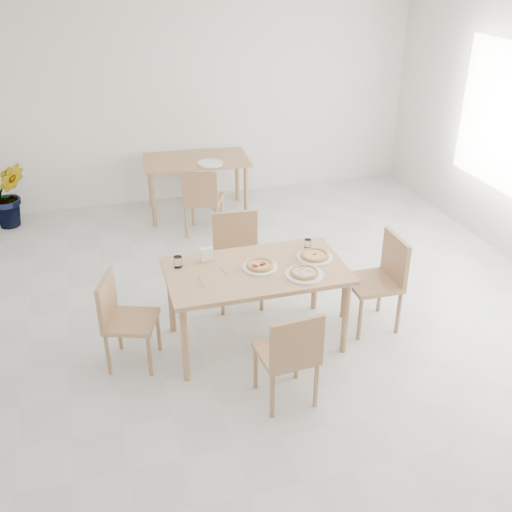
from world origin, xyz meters
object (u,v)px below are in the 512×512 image
object	(u,v)px
pizza_mushroom	(305,272)
second_table	(196,166)
chair_back_n	(190,164)
chair_west	(121,315)
tumbler_b	(308,244)
chair_back_s	(202,197)
potted_plant	(9,195)
plate_pepperoni	(260,267)
chair_east	(382,275)
plate_mushroom	(304,275)
napkin_holder	(207,255)
chair_south	(290,352)
plate_margherita	(315,257)
pizza_margherita	(315,255)
pizza_pepperoni	(260,265)
chair_north	(237,252)
tumbler_a	(178,262)
plate_empty	(210,163)
main_table	(256,277)

from	to	relation	value
pizza_mushroom	second_table	xyz separation A→B (m)	(-0.29, 3.23, -0.13)
pizza_mushroom	chair_back_n	size ratio (longest dim) A/B	0.40
chair_west	tumbler_b	distance (m)	1.77
second_table	chair_back_s	size ratio (longest dim) A/B	1.57
potted_plant	second_table	bearing A→B (deg)	-6.08
plate_pepperoni	chair_back_n	bearing A→B (deg)	88.95
chair_east	plate_mushroom	world-z (taller)	chair_east
napkin_holder	chair_back_s	world-z (taller)	napkin_holder
chair_south	chair_east	world-z (taller)	chair_east
plate_margherita	pizza_margherita	size ratio (longest dim) A/B	0.96
tumbler_b	chair_back_n	size ratio (longest dim) A/B	0.11
plate_pepperoni	pizza_pepperoni	size ratio (longest dim) A/B	0.98
chair_north	plate_mushroom	world-z (taller)	chair_north
chair_south	chair_back_n	size ratio (longest dim) A/B	1.11
napkin_holder	chair_north	bearing A→B (deg)	47.49
plate_mushroom	tumbler_b	world-z (taller)	tumbler_b
chair_east	plate_pepperoni	size ratio (longest dim) A/B	2.99
chair_south	chair_north	size ratio (longest dim) A/B	0.94
plate_margherita	pizza_margherita	distance (m)	0.02
pizza_mushroom	second_table	size ratio (longest dim) A/B	0.22
pizza_mushroom	tumbler_b	size ratio (longest dim) A/B	3.64
pizza_pepperoni	potted_plant	world-z (taller)	potted_plant
chair_back_s	chair_north	bearing A→B (deg)	114.82
pizza_margherita	chair_back_n	xyz separation A→B (m)	(-0.45, 3.65, -0.34)
chair_east	plate_margherita	xyz separation A→B (m)	(-0.63, 0.09, 0.23)
second_table	potted_plant	distance (m)	2.37
plate_mushroom	plate_pepperoni	size ratio (longest dim) A/B	1.08
chair_back_n	pizza_pepperoni	bearing A→B (deg)	-100.60
pizza_mushroom	pizza_margherita	bearing A→B (deg)	53.67
plate_pepperoni	tumbler_a	world-z (taller)	tumbler_a
tumbler_b	plate_empty	world-z (taller)	tumbler_b
main_table	chair_west	bearing A→B (deg)	179.31
plate_pepperoni	main_table	bearing A→B (deg)	-176.65
chair_west	napkin_holder	size ratio (longest dim) A/B	6.40
main_table	pizza_margherita	bearing A→B (deg)	4.40
tumbler_b	second_table	distance (m)	2.80
chair_north	chair_back_s	size ratio (longest dim) A/B	1.03
chair_west	plate_mushroom	bearing A→B (deg)	-79.14
chair_back_n	napkin_holder	bearing A→B (deg)	-107.47
main_table	chair_west	size ratio (longest dim) A/B	1.87
pizza_pepperoni	napkin_holder	bearing A→B (deg)	148.69
main_table	pizza_pepperoni	bearing A→B (deg)	3.60
potted_plant	main_table	bearing A→B (deg)	-54.95
plate_mushroom	napkin_holder	size ratio (longest dim) A/B	2.52
potted_plant	chair_south	bearing A→B (deg)	-60.88
plate_pepperoni	potted_plant	distance (m)	4.01
chair_south	tumbler_a	size ratio (longest dim) A/B	8.73
plate_pepperoni	potted_plant	world-z (taller)	potted_plant
plate_margherita	plate_mushroom	world-z (taller)	same
pizza_mushroom	tumbler_b	world-z (taller)	tumbler_b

